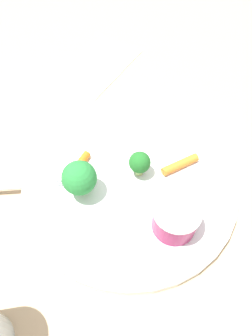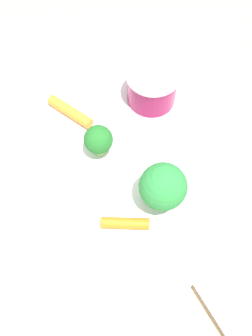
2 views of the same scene
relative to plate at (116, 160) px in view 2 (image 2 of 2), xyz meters
name	(u,v)px [view 2 (image 2 of 2)]	position (x,y,z in m)	size (l,w,h in m)	color
ground_plane	(116,163)	(0.00, 0.00, -0.01)	(2.40, 2.40, 0.00)	tan
plate	(116,160)	(0.00, 0.00, 0.00)	(0.31, 0.31, 0.01)	white
sauce_cup	(152,87)	(-0.01, -0.09, 0.03)	(0.06, 0.06, 0.04)	maroon
broccoli_floret_0	(163,187)	(-0.06, 0.03, 0.04)	(0.05, 0.05, 0.06)	#85B363
broccoli_floret_1	(98,140)	(0.02, 0.00, 0.03)	(0.03, 0.03, 0.04)	#91B063
carrot_stick_0	(70,112)	(0.07, -0.03, 0.01)	(0.01, 0.01, 0.06)	orange
carrot_stick_1	(125,223)	(-0.04, 0.07, 0.01)	(0.01, 0.01, 0.05)	orange
fork	(209,303)	(-0.14, 0.11, 0.01)	(0.16, 0.13, 0.00)	silver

